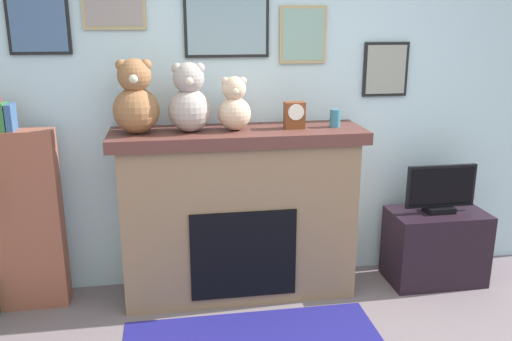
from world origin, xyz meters
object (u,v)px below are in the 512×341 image
tv_stand (435,246)px  teddy_bear_brown (234,106)px  candle_jar (335,118)px  television (441,190)px  teddy_bear_cream (136,100)px  bookshelf (27,217)px  fireplace (239,213)px  teddy_bear_tan (189,101)px  mantel_clock (294,115)px

tv_stand → teddy_bear_brown: size_ratio=1.96×
candle_jar → teddy_bear_brown: bearing=-180.0°
television → teddy_bear_cream: bearing=178.7°
bookshelf → teddy_bear_brown: bearing=-2.2°
fireplace → teddy_bear_tan: 0.85m
tv_stand → mantel_clock: (-1.08, 0.05, 1.00)m
tv_stand → television: 0.43m
candle_jar → mantel_clock: 0.28m
fireplace → mantel_clock: mantel_clock is taller
mantel_clock → teddy_bear_brown: bearing=179.9°
tv_stand → mantel_clock: 1.47m
bookshelf → teddy_bear_tan: teddy_bear_tan is taller
television → teddy_bear_brown: teddy_bear_brown is taller
mantel_clock → tv_stand: bearing=-2.5°
teddy_bear_cream → teddy_bear_brown: bearing=0.0°
television → teddy_bear_cream: 2.21m
teddy_bear_brown → teddy_bear_cream: bearing=-180.0°
tv_stand → teddy_bear_tan: (-1.77, 0.05, 1.11)m
teddy_bear_brown → bookshelf: bearing=177.8°
bookshelf → television: size_ratio=2.76×
bookshelf → teddy_bear_brown: teddy_bear_brown is taller
bookshelf → candle_jar: (2.06, -0.05, 0.60)m
bookshelf → tv_stand: bearing=-2.0°
fireplace → bookshelf: size_ratio=1.19×
tv_stand → teddy_bear_tan: size_ratio=1.55×
candle_jar → teddy_bear_brown: teddy_bear_brown is taller
television → candle_jar: size_ratio=4.29×
fireplace → tv_stand: (1.45, -0.07, -0.33)m
tv_stand → bookshelf: bearing=178.0°
bookshelf → teddy_bear_brown: 1.54m
fireplace → mantel_clock: bearing=-2.9°
mantel_clock → teddy_bear_cream: teddy_bear_cream is taller
teddy_bear_tan → teddy_bear_brown: size_ratio=1.27×
candle_jar → teddy_bear_cream: (-1.31, -0.00, 0.15)m
tv_stand → candle_jar: 1.26m
tv_stand → teddy_bear_cream: teddy_bear_cream is taller
mantel_clock → teddy_bear_brown: size_ratio=0.50×
television → teddy_bear_brown: 1.61m
teddy_bear_tan → bookshelf: bearing=177.3°
bookshelf → candle_jar: bookshelf is taller
fireplace → mantel_clock: (0.38, -0.02, 0.67)m
television → mantel_clock: 1.22m
television → teddy_bear_cream: teddy_bear_cream is taller
mantel_clock → teddy_bear_brown: 0.41m
television → teddy_bear_cream: (-2.10, 0.05, 0.69)m
tv_stand → candle_jar: size_ratio=5.75×
teddy_bear_brown → mantel_clock: bearing=-0.1°
bookshelf → teddy_bear_cream: (0.75, -0.05, 0.76)m
tv_stand → teddy_bear_brown: teddy_bear_brown is taller
bookshelf → teddy_bear_tan: 1.32m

